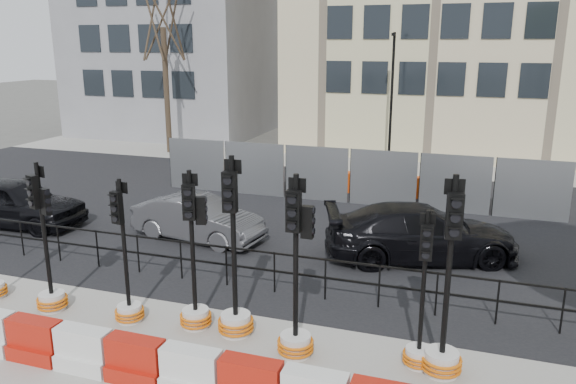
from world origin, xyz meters
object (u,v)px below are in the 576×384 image
(car_a, at_px, (15,202))
(car_c, at_px, (421,233))
(traffic_signal_d, at_px, (195,292))
(traffic_signal_h, at_px, (444,336))

(car_a, distance_m, car_c, 12.38)
(traffic_signal_d, relative_size, traffic_signal_h, 0.91)
(car_c, bearing_deg, car_a, 75.76)
(traffic_signal_d, height_order, car_a, traffic_signal_d)
(traffic_signal_d, xyz_separation_m, car_c, (3.91, 5.23, -0.05))
(car_a, bearing_deg, car_c, -86.81)
(car_c, bearing_deg, traffic_signal_h, 170.00)
(traffic_signal_h, bearing_deg, traffic_signal_d, 167.66)
(traffic_signal_h, distance_m, car_a, 13.89)
(car_a, relative_size, car_c, 0.83)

